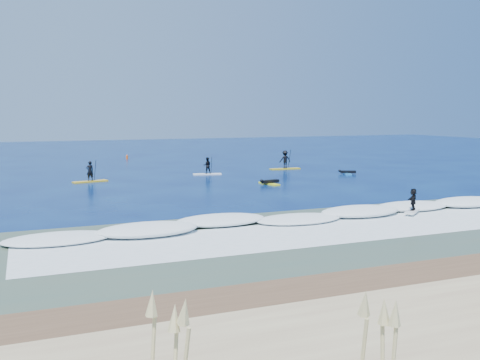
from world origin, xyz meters
name	(u,v)px	position (x,y,z in m)	size (l,w,h in m)	color
ground	(267,192)	(0.00, 0.00, 0.00)	(160.00, 160.00, 0.00)	#031143
shallow_water	(389,230)	(0.00, -14.00, 0.01)	(90.00, 13.00, 0.01)	#3C5242
breaking_wave	(343,216)	(0.00, -10.00, 0.00)	(40.00, 6.00, 0.30)	white
whitewater	(376,227)	(0.00, -13.00, 0.00)	(34.00, 5.00, 0.02)	silver
sup_paddler_left	(90,175)	(-11.26, 10.36, 0.62)	(2.93, 1.34, 2.00)	yellow
sup_paddler_center	(207,167)	(-0.59, 11.83, 0.69)	(2.69, 1.15, 1.84)	white
sup_paddler_right	(285,161)	(8.24, 13.41, 0.86)	(3.18, 0.95, 2.21)	gold
prone_paddler_near	(269,182)	(1.86, 3.55, 0.16)	(1.74, 2.26, 0.46)	#FDFF1B
prone_paddler_far	(347,173)	(11.64, 7.29, 0.15)	(1.57, 2.09, 0.43)	blue
wave_surfer	(413,201)	(3.84, -11.11, 0.76)	(1.76, 1.52, 1.33)	silver
marker_buoy	(127,157)	(-4.48, 31.30, 0.28)	(0.27, 0.27, 0.63)	#FA5916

